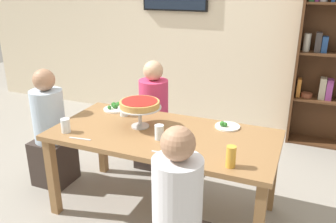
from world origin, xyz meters
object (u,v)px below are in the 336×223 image
at_px(diner_head_west, 51,136).
at_px(salad_plate_far_diner, 227,126).
at_px(water_glass_clear_near, 66,125).
at_px(salad_plate_near_diner, 115,107).
at_px(deep_dish_pizza_stand, 140,105).
at_px(beer_glass_amber_tall, 231,157).
at_px(cutlery_knife_near, 163,153).
at_px(diner_far_left, 154,122).
at_px(dining_table, 163,143).
at_px(water_glass_clear_spare, 124,110).
at_px(cutlery_fork_near, 80,139).
at_px(water_glass_clear_far, 159,132).

distance_m(diner_head_west, salad_plate_far_diner, 1.67).
bearing_deg(water_glass_clear_near, salad_plate_near_diner, 81.01).
xyz_separation_m(salad_plate_near_diner, salad_plate_far_diner, (1.08, -0.02, -0.01)).
height_order(deep_dish_pizza_stand, beer_glass_amber_tall, deep_dish_pizza_stand).
bearing_deg(cutlery_knife_near, diner_far_left, 118.96).
bearing_deg(salad_plate_far_diner, dining_table, -145.25).
bearing_deg(beer_glass_amber_tall, dining_table, 152.19).
relative_size(salad_plate_far_diner, beer_glass_amber_tall, 1.40).
distance_m(water_glass_clear_near, water_glass_clear_spare, 0.56).
bearing_deg(cutlery_fork_near, dining_table, 25.46).
relative_size(diner_far_left, salad_plate_far_diner, 5.53).
distance_m(diner_head_west, water_glass_clear_spare, 0.79).
bearing_deg(diner_far_left, beer_glass_amber_tall, 44.78).
height_order(deep_dish_pizza_stand, cutlery_fork_near, deep_dish_pizza_stand).
xyz_separation_m(salad_plate_far_diner, water_glass_clear_near, (-1.18, -0.59, 0.05)).
height_order(dining_table, diner_far_left, diner_far_left).
height_order(salad_plate_near_diner, water_glass_clear_spare, water_glass_clear_spare).
bearing_deg(water_glass_clear_far, cutlery_fork_near, -157.53).
relative_size(diner_far_left, water_glass_clear_far, 9.95).
distance_m(water_glass_clear_far, cutlery_knife_near, 0.25).
distance_m(salad_plate_near_diner, salad_plate_far_diner, 1.08).
bearing_deg(water_glass_clear_far, deep_dish_pizza_stand, 146.75).
xyz_separation_m(diner_far_left, salad_plate_near_diner, (-0.22, -0.39, 0.27)).
height_order(diner_far_left, cutlery_knife_near, diner_far_left).
xyz_separation_m(salad_plate_near_diner, water_glass_clear_near, (-0.10, -0.61, 0.04)).
distance_m(salad_plate_near_diner, cutlery_knife_near, 1.02).
xyz_separation_m(deep_dish_pizza_stand, water_glass_clear_near, (-0.50, -0.33, -0.13)).
height_order(dining_table, salad_plate_near_diner, salad_plate_near_diner).
distance_m(deep_dish_pizza_stand, water_glass_clear_far, 0.32).
bearing_deg(deep_dish_pizza_stand, cutlery_fork_near, -129.09).
height_order(water_glass_clear_far, cutlery_fork_near, water_glass_clear_far).
relative_size(dining_table, water_glass_clear_far, 15.70).
relative_size(deep_dish_pizza_stand, cutlery_fork_near, 2.00).
relative_size(deep_dish_pizza_stand, water_glass_clear_far, 3.11).
bearing_deg(water_glass_clear_far, water_glass_clear_near, -167.47).
relative_size(beer_glass_amber_tall, cutlery_fork_near, 0.82).
bearing_deg(salad_plate_near_diner, deep_dish_pizza_stand, -34.57).
bearing_deg(water_glass_clear_spare, cutlery_fork_near, -97.12).
distance_m(water_glass_clear_far, water_glass_clear_spare, 0.60).
height_order(dining_table, water_glass_clear_far, water_glass_clear_far).
height_order(beer_glass_amber_tall, cutlery_knife_near, beer_glass_amber_tall).
distance_m(beer_glass_amber_tall, cutlery_knife_near, 0.49).
bearing_deg(water_glass_clear_near, diner_head_west, 145.43).
distance_m(salad_plate_near_diner, water_glass_clear_near, 0.62).
bearing_deg(diner_head_west, dining_table, -1.31).
distance_m(water_glass_clear_near, cutlery_fork_near, 0.20).
height_order(water_glass_clear_near, water_glass_clear_far, water_glass_clear_far).
relative_size(beer_glass_amber_tall, water_glass_clear_near, 1.29).
relative_size(dining_table, beer_glass_amber_tall, 12.26).
bearing_deg(dining_table, cutlery_fork_near, -147.42).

